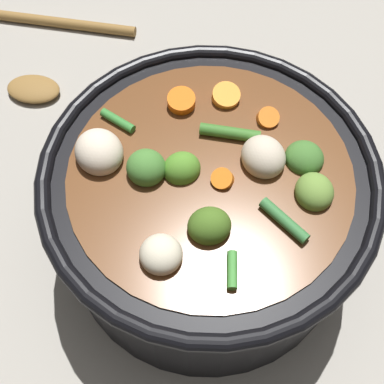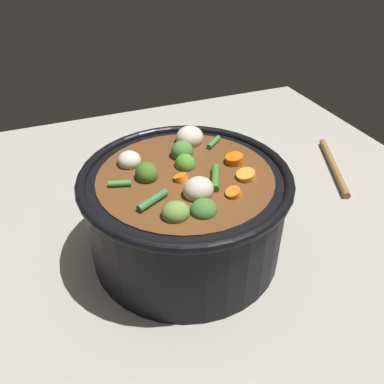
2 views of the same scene
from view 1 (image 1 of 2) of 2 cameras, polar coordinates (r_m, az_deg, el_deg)
ground_plane at (r=0.57m, az=1.59°, el=-5.37°), size 1.10×1.10×0.00m
cooking_pot at (r=0.50m, az=1.79°, el=-1.76°), size 0.31×0.31×0.17m
wooden_spoon at (r=0.75m, az=-15.76°, el=14.18°), size 0.20×0.20×0.02m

